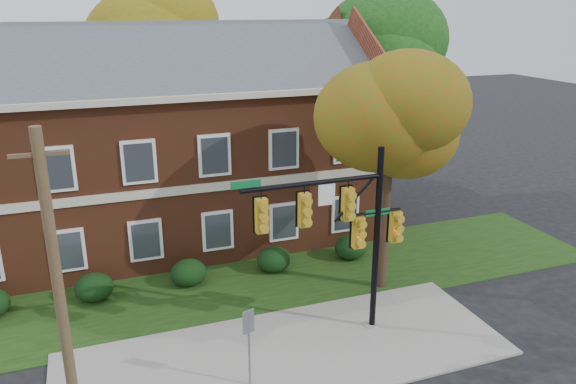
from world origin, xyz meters
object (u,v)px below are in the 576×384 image
object	(u,v)px
hedge_far_right	(351,247)
tree_far_rear	(161,35)
tree_right_rear	(379,53)
sign_post	(249,336)
apartment_building	(161,133)
utility_pole	(59,291)
hedge_left	(94,287)
tree_near_right	(398,117)
traffic_signal	(345,225)
hedge_center	(188,273)
hedge_right	(274,259)

from	to	relation	value
hedge_far_right	tree_far_rear	size ratio (longest dim) A/B	0.12
tree_right_rear	sign_post	distance (m)	18.01
apartment_building	tree_right_rear	distance (m)	11.77
hedge_far_right	tree_right_rear	xyz separation A→B (m)	(4.31, 6.11, 7.60)
sign_post	utility_pole	bearing A→B (deg)	163.82
hedge_left	tree_right_rear	bearing A→B (deg)	22.42
sign_post	tree_near_right	bearing A→B (deg)	12.14
hedge_far_right	sign_post	world-z (taller)	sign_post
apartment_building	traffic_signal	bearing A→B (deg)	-68.47
hedge_center	tree_right_rear	xyz separation A→B (m)	(11.31, 6.11, 7.60)
sign_post	hedge_far_right	bearing A→B (deg)	27.97
hedge_right	hedge_far_right	xyz separation A→B (m)	(3.50, 0.00, 0.00)
hedge_left	utility_pole	size ratio (longest dim) A/B	0.18
tree_right_rear	traffic_signal	xyz separation A→B (m)	(-7.18, -11.33, -4.21)
apartment_building	tree_near_right	size ratio (longest dim) A/B	2.19
hedge_left	hedge_center	xyz separation A→B (m)	(3.50, 0.00, 0.00)
hedge_center	sign_post	world-z (taller)	sign_post
tree_near_right	tree_far_rear	world-z (taller)	tree_far_rear
tree_right_rear	hedge_center	bearing A→B (deg)	-151.63
hedge_right	tree_far_rear	world-z (taller)	tree_far_rear
hedge_center	tree_right_rear	bearing A→B (deg)	28.37
tree_far_rear	utility_pole	world-z (taller)	tree_far_rear
hedge_far_right	traffic_signal	size ratio (longest dim) A/B	0.22
hedge_center	hedge_far_right	bearing A→B (deg)	0.00
hedge_center	tree_right_rear	distance (m)	14.94
tree_right_rear	tree_near_right	bearing A→B (deg)	-114.58
hedge_left	utility_pole	xyz separation A→B (m)	(-0.65, -6.93, 3.51)
hedge_left	utility_pole	bearing A→B (deg)	-95.36
hedge_left	traffic_signal	distance (m)	9.84
apartment_building	tree_right_rear	bearing A→B (deg)	4.33
hedge_left	sign_post	xyz separation A→B (m)	(4.00, -6.77, 1.16)
hedge_center	traffic_signal	size ratio (longest dim) A/B	0.22
traffic_signal	utility_pole	world-z (taller)	utility_pole
tree_near_right	utility_pole	bearing A→B (deg)	-160.19
hedge_far_right	hedge_left	bearing A→B (deg)	180.00
tree_right_rear	sign_post	bearing A→B (deg)	-130.02
apartment_building	tree_far_rear	xyz separation A→B (m)	(1.34, 7.84, 3.86)
tree_far_rear	hedge_right	bearing A→B (deg)	-80.64
hedge_center	hedge_right	distance (m)	3.50
traffic_signal	sign_post	xyz separation A→B (m)	(-3.63, -1.55, -2.23)
hedge_far_right	utility_pole	size ratio (longest dim) A/B	0.18
traffic_signal	sign_post	world-z (taller)	traffic_signal
utility_pole	tree_far_rear	bearing A→B (deg)	75.05
hedge_far_right	utility_pole	distance (m)	13.59
apartment_building	traffic_signal	world-z (taller)	apartment_building
hedge_center	traffic_signal	distance (m)	7.47
hedge_far_right	tree_right_rear	bearing A→B (deg)	54.77
apartment_building	hedge_far_right	size ratio (longest dim) A/B	13.43
apartment_building	tree_near_right	xyz separation A→B (m)	(7.22, -8.09, 1.68)
hedge_center	utility_pole	xyz separation A→B (m)	(-4.15, -6.93, 3.51)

